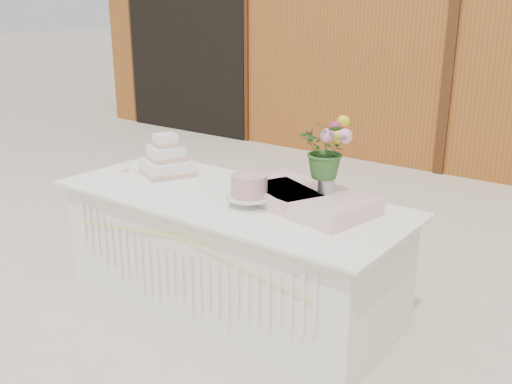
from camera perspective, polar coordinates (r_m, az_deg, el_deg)
ground at (r=4.03m, az=-2.62°, el=-10.84°), size 80.00×80.00×0.00m
barn at (r=8.99m, az=23.28°, el=14.95°), size 12.60×4.60×3.30m
cake_table at (r=3.86m, az=-2.75°, el=-5.83°), size 2.40×1.00×0.77m
wedding_cake at (r=4.23m, az=-8.93°, el=3.11°), size 0.44×0.44×0.30m
pink_cake_stand at (r=3.48m, az=-0.69°, el=0.27°), size 0.29×0.29×0.21m
satin_runner at (r=3.52m, az=4.99°, el=-0.69°), size 0.90×0.62×0.10m
flower_vase at (r=3.46m, az=7.05°, el=1.06°), size 0.10×0.10×0.14m
bouquet at (r=3.40m, az=7.20°, el=5.04°), size 0.33×0.29×0.36m
loose_flowers at (r=4.39m, az=-11.94°, el=2.21°), size 0.22×0.33×0.02m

